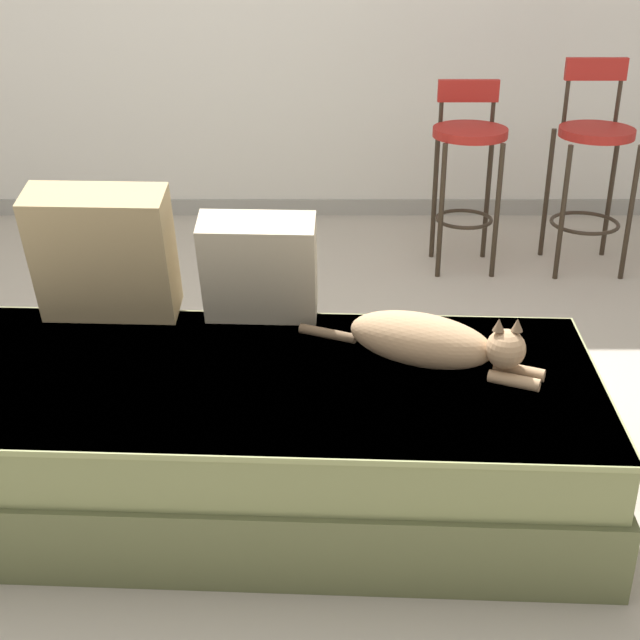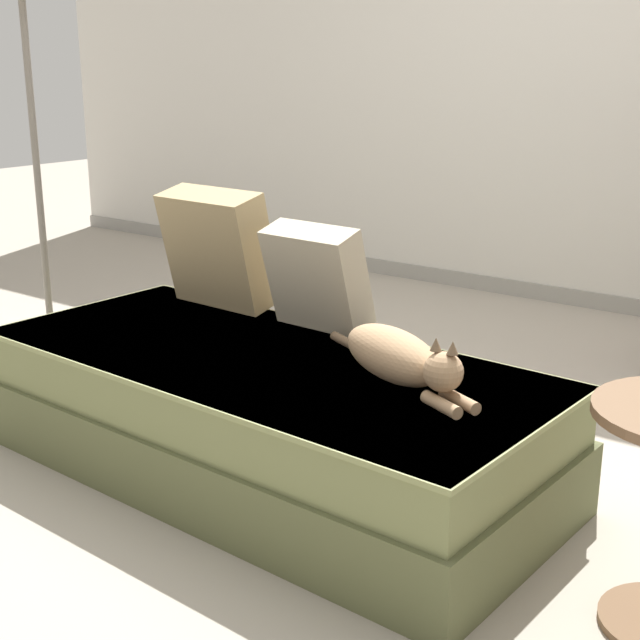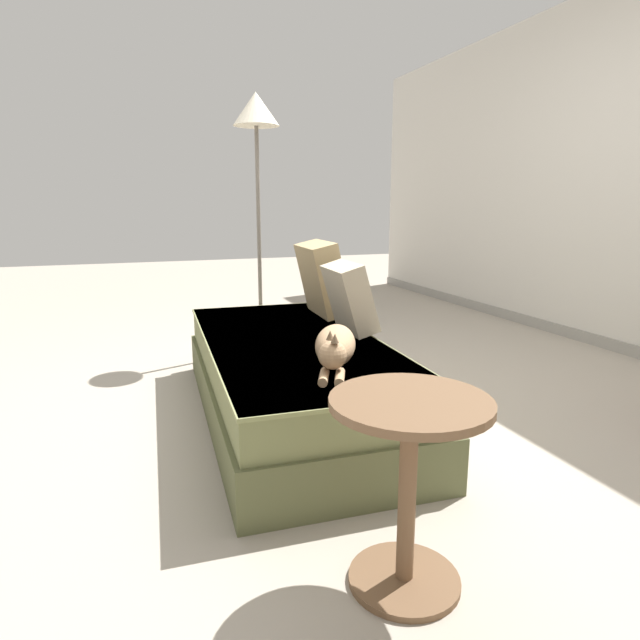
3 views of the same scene
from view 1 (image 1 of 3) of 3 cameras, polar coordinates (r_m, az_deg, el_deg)
name	(u,v)px [view 1 (image 1 of 3)]	position (r m, az deg, el deg)	size (l,w,h in m)	color
ground_plane	(276,422)	(3.05, -2.83, -6.51)	(16.00, 16.00, 0.00)	#A89E8E
wall_baseboard_trim	(294,207)	(5.03, -1.68, 7.24)	(8.00, 0.02, 0.09)	gray
couch	(268,434)	(2.60, -3.33, -7.30)	(1.94, 0.94, 0.41)	brown
throw_pillow_corner	(105,254)	(2.80, -13.60, 4.12)	(0.43, 0.26, 0.44)	tan
throw_pillow_middle	(260,268)	(2.72, -3.84, 3.31)	(0.36, 0.23, 0.37)	beige
cat	(432,341)	(2.53, 7.18, -1.37)	(0.69, 0.39, 0.19)	tan
bar_stool_near_window	(469,155)	(4.22, 9.54, 10.40)	(0.34, 0.34, 0.86)	#2D2319
bar_stool_by_doorway	(594,157)	(4.35, 17.12, 9.93)	(0.34, 0.34, 0.96)	#2D2319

